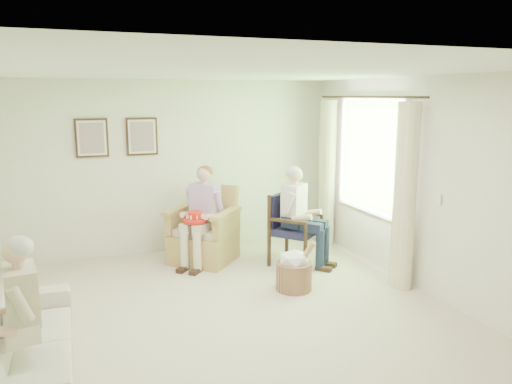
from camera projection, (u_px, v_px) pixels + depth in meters
floor at (229, 323)px, 5.29m from camera, size 5.50×5.50×0.00m
back_wall at (173, 167)px, 7.56m from camera, size 5.00×0.04×2.60m
front_wall at (393, 311)px, 2.52m from camera, size 5.00×0.04×2.60m
right_wall at (429, 187)px, 5.91m from camera, size 0.04×5.50×2.60m
ceiling at (227, 71)px, 4.79m from camera, size 5.00×5.50×0.02m
window at (370, 153)px, 6.95m from camera, size 0.13×2.50×1.63m
curtain_left at (405, 197)px, 6.08m from camera, size 0.34×0.34×2.30m
curtain_right at (327, 174)px, 7.88m from camera, size 0.34×0.34×2.30m
framed_print_left at (92, 138)px, 7.04m from camera, size 0.45×0.05×0.55m
framed_print_right at (142, 137)px, 7.28m from camera, size 0.45×0.05×0.55m
wicker_armchair at (203, 237)px, 7.23m from camera, size 0.85×0.84×1.08m
wood_armchair at (293, 225)px, 7.15m from camera, size 0.64×0.60×0.99m
sofa at (23, 341)px, 4.29m from camera, size 2.01×0.79×0.59m
person_wicker at (205, 208)px, 7.01m from camera, size 0.40×0.63×1.37m
person_dark at (298, 209)px, 6.95m from camera, size 0.40×0.62×1.38m
person_sofa at (16, 308)px, 3.97m from camera, size 0.42×0.62×1.25m
red_hat at (195, 218)px, 6.84m from camera, size 0.34×0.34×0.14m
hatbox at (294, 270)px, 6.15m from camera, size 0.55×0.55×0.66m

